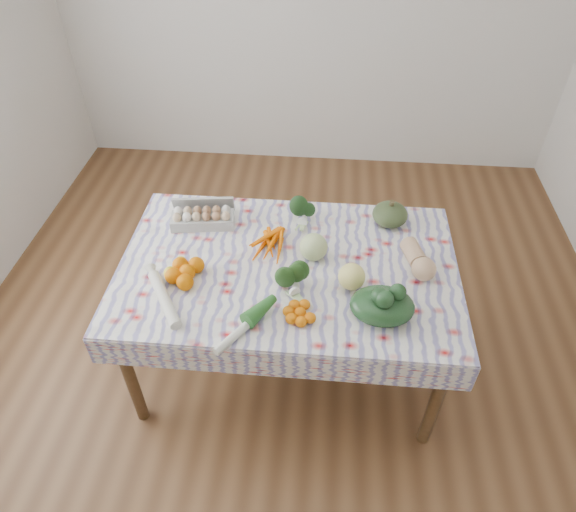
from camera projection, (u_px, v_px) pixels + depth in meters
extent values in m
plane|color=brown|center=(288.00, 358.00, 3.03)|extent=(4.50, 4.50, 0.00)
cube|color=brown|center=(288.00, 269.00, 2.54)|extent=(1.60, 1.00, 0.04)
cylinder|color=brown|center=(130.00, 377.00, 2.52)|extent=(0.06, 0.06, 0.71)
cylinder|color=brown|center=(436.00, 401.00, 2.42)|extent=(0.06, 0.06, 0.71)
cylinder|color=brown|center=(175.00, 257.00, 3.16)|extent=(0.06, 0.06, 0.71)
cylinder|color=brown|center=(418.00, 272.00, 3.07)|extent=(0.06, 0.06, 0.71)
cube|color=white|center=(288.00, 266.00, 2.52)|extent=(1.66, 1.06, 0.01)
cube|color=#B1B1AC|center=(203.00, 219.00, 2.72)|extent=(0.35, 0.18, 0.09)
cube|color=#F96B01|center=(270.00, 242.00, 2.61)|extent=(0.28, 0.27, 0.04)
ellipsoid|color=#1C3E19|center=(304.00, 213.00, 2.72)|extent=(0.15, 0.14, 0.12)
ellipsoid|color=#3B4C28|center=(390.00, 214.00, 2.72)|extent=(0.21, 0.21, 0.12)
sphere|color=#BAD083|center=(314.00, 247.00, 2.51)|extent=(0.18, 0.18, 0.14)
ellipsoid|color=tan|center=(419.00, 258.00, 2.47)|extent=(0.18, 0.28, 0.12)
cube|color=#DC6700|center=(187.00, 272.00, 2.42)|extent=(0.30, 0.30, 0.08)
ellipsoid|color=#234A19|center=(290.00, 284.00, 2.35)|extent=(0.18, 0.18, 0.10)
cube|color=orange|center=(300.00, 312.00, 2.25)|extent=(0.23, 0.23, 0.05)
sphere|color=#F0E471|center=(352.00, 277.00, 2.37)|extent=(0.17, 0.17, 0.13)
ellipsoid|color=#163218|center=(382.00, 306.00, 2.23)|extent=(0.29, 0.23, 0.13)
cylinder|color=silver|center=(164.00, 299.00, 2.31)|extent=(0.24, 0.34, 0.05)
cylinder|color=silver|center=(245.00, 326.00, 2.20)|extent=(0.23, 0.32, 0.04)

